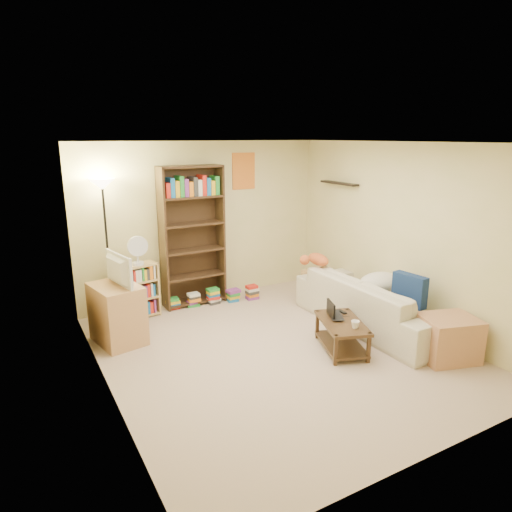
% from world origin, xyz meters
% --- Properties ---
extents(room, '(4.50, 4.54, 2.52)m').
position_xyz_m(room, '(0.00, 0.01, 1.62)').
color(room, '#CBAC98').
rests_on(room, ground).
extents(sofa, '(2.39, 0.97, 0.69)m').
position_xyz_m(sofa, '(1.55, 0.01, 0.35)').
color(sofa, beige).
rests_on(sofa, ground).
extents(navy_pillow, '(0.19, 0.47, 0.41)m').
position_xyz_m(navy_pillow, '(1.67, -0.50, 0.66)').
color(navy_pillow, navy).
rests_on(navy_pillow, sofa).
extents(cream_blanket, '(0.64, 0.46, 0.27)m').
position_xyz_m(cream_blanket, '(1.72, 0.07, 0.59)').
color(cream_blanket, silver).
rests_on(cream_blanket, sofa).
extents(tabby_cat, '(0.54, 0.20, 0.19)m').
position_xyz_m(tabby_cat, '(1.24, 0.92, 0.79)').
color(tabby_cat, '#CB5B2B').
rests_on(tabby_cat, sofa).
extents(coffee_table, '(0.74, 0.96, 0.38)m').
position_xyz_m(coffee_table, '(0.71, -0.36, 0.24)').
color(coffee_table, '#49331C').
rests_on(coffee_table, ground).
extents(laptop, '(0.55, 0.53, 0.03)m').
position_xyz_m(laptop, '(0.77, -0.23, 0.39)').
color(laptop, black).
rests_on(laptop, coffee_table).
extents(laptop_screen, '(0.11, 0.27, 0.19)m').
position_xyz_m(laptop_screen, '(0.66, -0.19, 0.49)').
color(laptop_screen, white).
rests_on(laptop_screen, laptop).
extents(mug, '(0.20, 0.20, 0.09)m').
position_xyz_m(mug, '(0.70, -0.59, 0.42)').
color(mug, white).
rests_on(mug, coffee_table).
extents(tv_remote, '(0.06, 0.15, 0.02)m').
position_xyz_m(tv_remote, '(0.89, -0.12, 0.39)').
color(tv_remote, black).
rests_on(tv_remote, coffee_table).
extents(tv_stand, '(0.63, 0.79, 0.76)m').
position_xyz_m(tv_stand, '(-1.64, 1.22, 0.38)').
color(tv_stand, tan).
rests_on(tv_stand, ground).
extents(television, '(0.73, 0.35, 0.40)m').
position_xyz_m(television, '(-1.64, 1.22, 0.96)').
color(television, black).
rests_on(television, tv_stand).
extents(tall_bookshelf, '(0.97, 0.33, 2.15)m').
position_xyz_m(tall_bookshelf, '(-0.27, 2.05, 1.14)').
color(tall_bookshelf, '#3F2D18').
rests_on(tall_bookshelf, ground).
extents(short_bookshelf, '(0.66, 0.35, 0.80)m').
position_xyz_m(short_bookshelf, '(-1.21, 1.90, 0.40)').
color(short_bookshelf, tan).
rests_on(short_bookshelf, ground).
extents(desk_fan, '(0.28, 0.16, 0.42)m').
position_xyz_m(desk_fan, '(-1.17, 1.86, 1.03)').
color(desk_fan, silver).
rests_on(desk_fan, short_bookshelf).
extents(floor_lamp, '(0.34, 0.34, 2.02)m').
position_xyz_m(floor_lamp, '(-1.54, 2.05, 1.61)').
color(floor_lamp, black).
rests_on(floor_lamp, ground).
extents(side_table, '(0.49, 0.49, 0.49)m').
position_xyz_m(side_table, '(1.54, 1.20, 0.25)').
color(side_table, tan).
rests_on(side_table, ground).
extents(end_cabinet, '(0.75, 0.68, 0.52)m').
position_xyz_m(end_cabinet, '(1.65, -1.15, 0.26)').
color(end_cabinet, tan).
rests_on(end_cabinet, ground).
extents(book_stacks, '(1.47, 0.37, 0.25)m').
position_xyz_m(book_stacks, '(0.01, 1.88, 0.11)').
color(book_stacks, red).
rests_on(book_stacks, ground).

